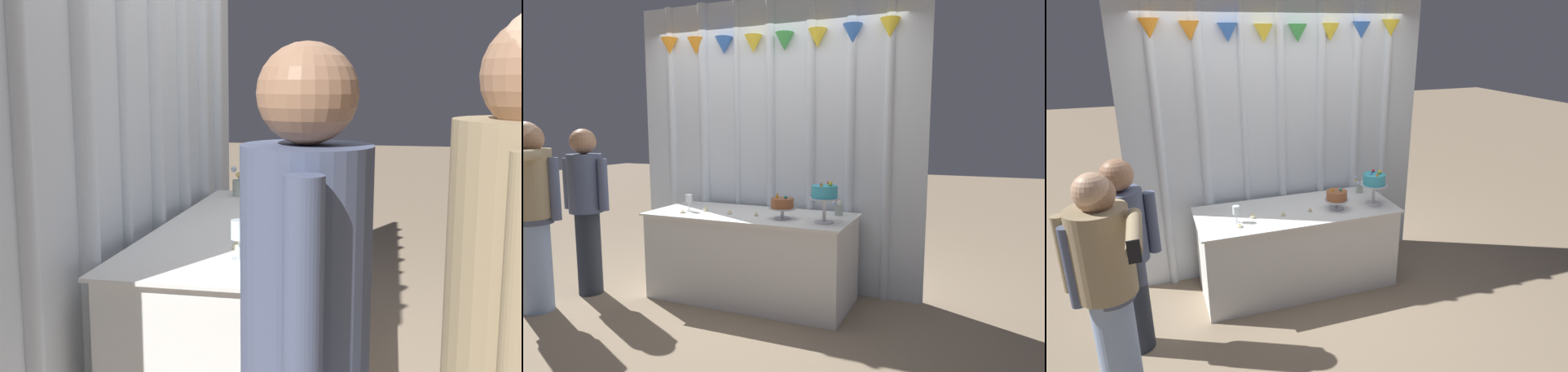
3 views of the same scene
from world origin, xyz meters
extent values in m
plane|color=gray|center=(0.00, 0.00, 0.00)|extent=(24.00, 24.00, 0.00)
cube|color=silver|center=(0.00, 0.56, 1.38)|extent=(2.90, 0.04, 2.75)
cylinder|color=silver|center=(-1.13, 0.54, 1.38)|extent=(0.07, 0.07, 2.75)
cylinder|color=silver|center=(-0.73, 0.54, 1.38)|extent=(0.10, 0.10, 2.75)
cylinder|color=silver|center=(-0.36, 0.54, 1.38)|extent=(0.06, 0.06, 2.75)
cylinder|color=silver|center=(0.00, 0.54, 1.38)|extent=(0.09, 0.09, 2.75)
cylinder|color=silver|center=(0.40, 0.54, 1.38)|extent=(0.09, 0.09, 2.75)
cylinder|color=silver|center=(0.78, 0.54, 1.38)|extent=(0.09, 0.09, 2.75)
cylinder|color=silver|center=(1.11, 0.54, 1.38)|extent=(0.08, 0.08, 2.75)
cone|color=orange|center=(-1.11, 0.50, 2.37)|extent=(0.17, 0.17, 0.16)
cone|color=orange|center=(-0.79, 0.50, 2.35)|extent=(0.17, 0.17, 0.16)
cone|color=blue|center=(-0.48, 0.50, 2.33)|extent=(0.17, 0.17, 0.16)
cone|color=yellow|center=(-0.16, 0.50, 2.33)|extent=(0.17, 0.17, 0.16)
cone|color=green|center=(0.16, 0.50, 2.33)|extent=(0.17, 0.17, 0.16)
cone|color=yellow|center=(0.48, 0.50, 2.33)|extent=(0.17, 0.17, 0.16)
cone|color=blue|center=(0.79, 0.50, 2.35)|extent=(0.17, 0.17, 0.16)
cone|color=yellow|center=(1.11, 0.50, 2.37)|extent=(0.17, 0.17, 0.16)
cube|color=white|center=(0.00, 0.10, 0.39)|extent=(1.79, 0.71, 0.77)
cube|color=white|center=(0.00, 0.10, 0.78)|extent=(1.84, 0.76, 0.01)
cylinder|color=silver|center=(0.35, -0.01, 0.79)|extent=(0.14, 0.14, 0.01)
cylinder|color=silver|center=(0.35, -0.01, 0.83)|extent=(0.03, 0.03, 0.07)
cylinder|color=silver|center=(0.35, -0.01, 0.87)|extent=(0.23, 0.23, 0.01)
cylinder|color=#995633|center=(0.35, -0.01, 0.92)|extent=(0.19, 0.19, 0.08)
sphere|color=#2DB2B7|center=(0.38, -0.02, 0.97)|extent=(0.03, 0.03, 0.03)
cone|color=orange|center=(0.30, -0.01, 0.98)|extent=(0.03, 0.03, 0.05)
cylinder|color=silver|center=(0.72, -0.03, 0.79)|extent=(0.16, 0.16, 0.01)
cylinder|color=silver|center=(0.72, -0.03, 0.89)|extent=(0.03, 0.03, 0.18)
cylinder|color=silver|center=(0.72, -0.03, 0.98)|extent=(0.25, 0.25, 0.01)
cylinder|color=#3DB2D1|center=(0.72, -0.03, 1.04)|extent=(0.21, 0.21, 0.10)
sphere|color=yellow|center=(0.77, -0.04, 1.11)|extent=(0.04, 0.04, 0.04)
sphere|color=#DB333D|center=(0.74, 0.03, 1.10)|extent=(0.03, 0.03, 0.03)
cone|color=blue|center=(0.69, -0.03, 1.10)|extent=(0.02, 0.02, 0.03)
cone|color=orange|center=(0.71, -0.09, 1.11)|extent=(0.03, 0.03, 0.04)
cylinder|color=silver|center=(-0.58, 0.00, 0.79)|extent=(0.06, 0.06, 0.00)
cylinder|color=silver|center=(-0.58, 0.00, 0.83)|extent=(0.01, 0.01, 0.07)
cylinder|color=silver|center=(-0.58, 0.00, 0.90)|extent=(0.06, 0.06, 0.07)
cylinder|color=#B2C1B2|center=(0.75, 0.31, 0.83)|extent=(0.07, 0.07, 0.09)
sphere|color=#E5C666|center=(0.70, 0.30, 0.92)|extent=(0.03, 0.03, 0.03)
sphere|color=white|center=(0.76, 0.28, 0.90)|extent=(0.04, 0.04, 0.04)
sphere|color=#CC9EC6|center=(0.72, 0.30, 0.90)|extent=(0.03, 0.03, 0.03)
sphere|color=silver|center=(0.71, 0.33, 0.95)|extent=(0.03, 0.03, 0.03)
sphere|color=silver|center=(0.71, 0.28, 0.90)|extent=(0.04, 0.04, 0.04)
cylinder|color=beige|center=(-0.58, -0.11, 0.79)|extent=(0.05, 0.05, 0.01)
sphere|color=#F9CC4C|center=(-0.58, -0.11, 0.81)|extent=(0.01, 0.01, 0.01)
cylinder|color=beige|center=(-0.43, 0.04, 0.80)|extent=(0.05, 0.05, 0.02)
sphere|color=#F9CC4C|center=(-0.43, 0.04, 0.82)|extent=(0.01, 0.01, 0.01)
cylinder|color=beige|center=(-0.16, 0.00, 0.79)|extent=(0.04, 0.04, 0.02)
sphere|color=#F9CC4C|center=(-0.16, 0.00, 0.81)|extent=(0.01, 0.01, 0.01)
cylinder|color=beige|center=(0.10, 0.01, 0.79)|extent=(0.04, 0.04, 0.02)
sphere|color=#F9CC4C|center=(0.10, 0.01, 0.81)|extent=(0.01, 0.01, 0.01)
cylinder|color=#282D38|center=(-1.45, -0.36, 0.39)|extent=(0.24, 0.24, 0.77)
cylinder|color=#4C5675|center=(-1.45, -0.36, 1.04)|extent=(0.33, 0.33, 0.53)
sphere|color=#A37556|center=(-1.45, -0.36, 1.42)|extent=(0.23, 0.23, 0.23)
cylinder|color=#4C5675|center=(-1.64, -0.38, 1.03)|extent=(0.08, 0.08, 0.47)
cylinder|color=#4C5675|center=(-1.26, -0.34, 1.03)|extent=(0.08, 0.08, 0.47)
cylinder|color=#4C5675|center=(-1.55, -0.82, 0.38)|extent=(0.27, 0.27, 0.75)
cylinder|color=#4C5675|center=(-1.55, -0.82, 1.05)|extent=(0.38, 0.38, 0.59)
sphere|color=#A37556|center=(-1.55, -0.82, 1.46)|extent=(0.23, 0.23, 0.23)
cylinder|color=#4C5675|center=(-1.72, -0.89, 1.04)|extent=(0.08, 0.08, 0.52)
cylinder|color=#4C5675|center=(-1.37, -0.76, 1.04)|extent=(0.08, 0.08, 0.52)
cylinder|color=#93ADD6|center=(-1.56, -0.84, 0.40)|extent=(0.32, 0.32, 0.81)
cylinder|color=#9E8966|center=(-1.56, -0.84, 1.09)|extent=(0.45, 0.45, 0.57)
sphere|color=tan|center=(-1.56, -0.84, 1.48)|extent=(0.22, 0.22, 0.22)
cylinder|color=#9E8966|center=(-1.77, -0.77, 1.08)|extent=(0.08, 0.08, 0.50)
cylinder|color=#9E8966|center=(-1.34, -1.15, 1.33)|extent=(0.08, 0.50, 0.08)
cube|color=black|center=(-1.34, -1.40, 1.33)|extent=(0.06, 0.01, 0.12)
camera|label=1|loc=(-2.89, -0.54, 1.45)|focal=44.91mm
camera|label=2|loc=(1.78, -3.43, 1.55)|focal=31.08mm
camera|label=3|loc=(-1.21, -3.54, 2.37)|focal=30.89mm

